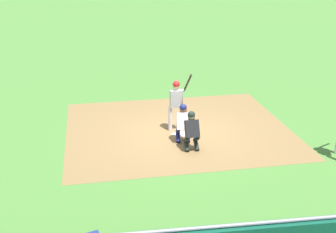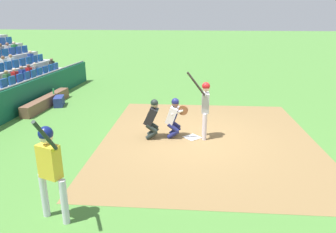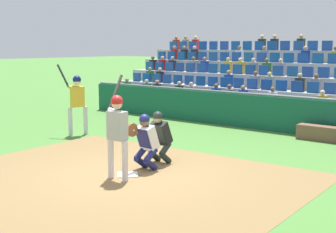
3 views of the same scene
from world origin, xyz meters
name	(u,v)px [view 3 (image 3 of 3)]	position (x,y,z in m)	size (l,w,h in m)	color
ground_plane	(128,175)	(0.00, 0.00, 0.00)	(160.00, 160.00, 0.00)	#4A8036
infield_dirt_patch	(111,180)	(0.00, 0.50, 0.00)	(7.70, 6.58, 0.01)	olive
home_plate_marker	(128,174)	(0.00, 0.00, 0.02)	(0.44, 0.44, 0.02)	white
batter_at_plate	(117,127)	(-0.07, 0.36, 1.12)	(0.71, 0.70, 2.17)	silver
catcher_crouching	(145,139)	(0.01, -0.58, 0.72)	(0.49, 0.72, 1.30)	navy
home_plate_umpire	(160,135)	(0.15, -1.26, 0.70)	(0.48, 0.48, 1.28)	#1E2824
dugout_wall	(275,114)	(0.00, -6.91, 0.58)	(16.78, 0.24, 1.22)	#12533D
on_deck_batter	(77,98)	(4.48, -2.35, 1.18)	(0.85, 0.64, 2.21)	silver
bleacher_stand	(330,91)	(0.00, -11.67, 0.98)	(19.85, 4.79, 3.29)	#9DA2A0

